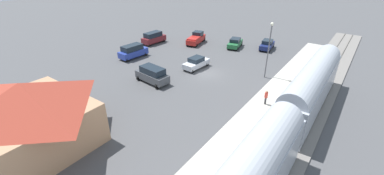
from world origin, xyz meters
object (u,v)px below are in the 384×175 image
Objects in this scene: sedan_navy at (267,45)px; light_pole_near_platform at (269,44)px; passenger_train at (286,124)px; sedan_silver at (196,63)px; station_building at (29,114)px; suv_maroon at (154,38)px; suv_charcoal at (152,74)px; pickup_red at (196,38)px; sedan_green at (235,43)px; suv_blue at (133,51)px; pedestrian_on_platform at (266,96)px.

sedan_navy is 0.61× the size of light_pole_near_platform.
passenger_train is 7.35× the size of sedan_silver.
light_pole_near_platform is (-11.20, -25.60, 1.64)m from station_building.
suv_charcoal is at bearing 132.94° from suv_maroon.
suv_charcoal reaches higher than pickup_red.
passenger_train is at bearing 116.39° from light_pole_near_platform.
sedan_green is 15.68m from suv_maroon.
passenger_train reaches higher than suv_blue.
sedan_silver is (-7.05, 10.12, -0.15)m from pickup_red.
suv_maroon is (26.43, -9.87, -0.13)m from pedestrian_on_platform.
suv_maroon is at bearing -21.15° from sedan_silver.
sedan_green is at bearing -53.67° from pedestrian_on_platform.
station_building is 30.67m from suv_maroon.
suv_charcoal is 19.86m from sedan_green.
station_building is 38.20m from sedan_navy.
sedan_silver is (-13.83, 5.35, -0.27)m from suv_maroon.
suv_maroon is at bearing 26.43° from sedan_green.
sedan_silver is (-1.96, -7.40, -0.27)m from suv_charcoal.
passenger_train is at bearing 163.21° from suv_blue.
light_pole_near_platform is at bearing -165.52° from suv_blue.
passenger_train is 15.42m from light_pole_near_platform.
suv_maroon is at bearing -28.01° from passenger_train.
passenger_train is at bearing 138.41° from pickup_red.
sedan_navy is (-6.94, -37.49, -2.32)m from station_building.
pedestrian_on_platform is 0.37× the size of sedan_silver.
suv_maroon is 14.83m from sedan_silver.
suv_charcoal is 16.00m from light_pole_near_platform.
suv_blue is (23.73, -2.07, -0.13)m from pedestrian_on_platform.
pedestrian_on_platform is 8.76m from light_pole_near_platform.
suv_maroon is (2.71, -7.79, 0.00)m from suv_blue.
sedan_silver is at bearing 69.89° from sedan_navy.
pedestrian_on_platform is 28.21m from suv_maroon.
light_pole_near_platform reaches higher than passenger_train.
pedestrian_on_platform is 0.30× the size of pickup_red.
station_building is at bearing 91.67° from suv_charcoal.
pickup_red is 8.29m from suv_maroon.
sedan_navy is at bearing -159.35° from pickup_red.
suv_charcoal reaches higher than sedan_navy.
sedan_navy is at bearing -100.49° from station_building.
station_building is 2.05× the size of suv_maroon.
suv_maroon is 1.09× the size of sedan_silver.
sedan_green is (5.21, 2.49, 0.00)m from sedan_navy.
suv_charcoal is at bearing 83.71° from sedan_green.
sedan_green is 1.04× the size of sedan_silver.
pickup_red is at bearing -80.41° from station_building.
suv_blue reaches higher than sedan_green.
suv_blue is at bearing -28.44° from suv_charcoal.
light_pole_near_platform is at bearing 156.76° from pickup_red.
station_building reaches higher than pickup_red.
light_pole_near_platform reaches higher than station_building.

